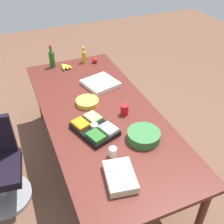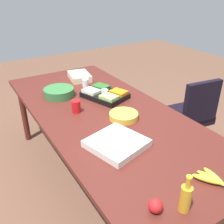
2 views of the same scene
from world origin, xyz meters
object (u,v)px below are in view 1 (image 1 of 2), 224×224
(chip_bowl, at_px, (87,102))
(red_solo_cup, at_px, (124,110))
(sheet_cake, at_px, (120,177))
(banana_bunch, at_px, (65,66))
(pizza_box, at_px, (100,83))
(paper_cup, at_px, (113,152))
(veggie_tray, at_px, (94,128))
(wine_bottle, at_px, (52,59))
(conference_table, at_px, (100,116))
(dressing_bottle, at_px, (84,57))
(salad_bowl, at_px, (144,136))
(apple_red, at_px, (95,60))

(chip_bowl, relative_size, red_solo_cup, 2.25)
(sheet_cake, xyz_separation_m, banana_bunch, (-1.98, 0.08, -0.01))
(pizza_box, bearing_deg, paper_cup, -30.43)
(paper_cup, bearing_deg, veggie_tray, -174.16)
(wine_bottle, xyz_separation_m, paper_cup, (1.83, 0.11, -0.07))
(conference_table, height_order, paper_cup, paper_cup)
(pizza_box, bearing_deg, dressing_bottle, 164.37)
(veggie_tray, bearing_deg, paper_cup, 5.84)
(wine_bottle, height_order, red_solo_cup, wine_bottle)
(wine_bottle, xyz_separation_m, pizza_box, (0.69, 0.42, -0.09))
(conference_table, xyz_separation_m, salad_bowl, (0.56, 0.22, 0.11))
(paper_cup, bearing_deg, banana_bunch, 178.86)
(veggie_tray, relative_size, pizza_box, 1.38)
(veggie_tray, bearing_deg, sheet_cake, -0.85)
(veggie_tray, distance_m, salad_bowl, 0.47)
(red_solo_cup, bearing_deg, salad_bowl, 0.36)
(wine_bottle, height_order, apple_red, wine_bottle)
(wine_bottle, bearing_deg, pizza_box, 31.34)
(salad_bowl, height_order, paper_cup, paper_cup)
(paper_cup, bearing_deg, pizza_box, 164.55)
(chip_bowl, distance_m, paper_cup, 0.82)
(veggie_tray, relative_size, sheet_cake, 1.55)
(salad_bowl, bearing_deg, apple_red, 176.01)
(sheet_cake, bearing_deg, conference_table, 169.41)
(sheet_cake, relative_size, red_solo_cup, 2.91)
(red_solo_cup, bearing_deg, conference_table, -123.76)
(chip_bowl, height_order, wine_bottle, wine_bottle)
(salad_bowl, height_order, red_solo_cup, red_solo_cup)
(conference_table, height_order, veggie_tray, veggie_tray)
(sheet_cake, xyz_separation_m, apple_red, (-1.98, 0.50, 0.00))
(salad_bowl, distance_m, paper_cup, 0.35)
(salad_bowl, relative_size, wine_bottle, 1.01)
(banana_bunch, bearing_deg, paper_cup, -1.14)
(dressing_bottle, bearing_deg, wine_bottle, -94.42)
(sheet_cake, height_order, dressing_bottle, dressing_bottle)
(wine_bottle, relative_size, pizza_box, 0.84)
(banana_bunch, height_order, red_solo_cup, red_solo_cup)
(chip_bowl, relative_size, sheet_cake, 0.77)
(veggie_tray, xyz_separation_m, salad_bowl, (0.28, 0.38, 0.01))
(wine_bottle, bearing_deg, salad_bowl, 14.47)
(veggie_tray, xyz_separation_m, pizza_box, (-0.77, 0.35, -0.01))
(wine_bottle, bearing_deg, red_solo_cup, 18.58)
(banana_bunch, xyz_separation_m, wine_bottle, (-0.10, -0.14, 0.09))
(chip_bowl, xyz_separation_m, dressing_bottle, (-0.97, 0.28, 0.06))
(veggie_tray, bearing_deg, conference_table, 150.56)
(banana_bunch, distance_m, red_solo_cup, 1.26)
(apple_red, bearing_deg, wine_bottle, -100.26)
(wine_bottle, xyz_separation_m, red_solo_cup, (1.33, 0.45, -0.06))
(veggie_tray, xyz_separation_m, chip_bowl, (-0.46, 0.08, -0.01))
(veggie_tray, xyz_separation_m, banana_bunch, (-1.36, 0.07, -0.01))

